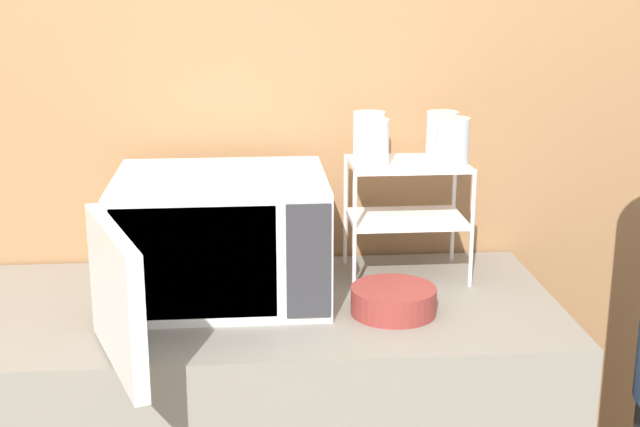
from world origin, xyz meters
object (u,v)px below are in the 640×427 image
glass_front_right (453,141)px  microwave (217,239)px  glass_front_left (372,143)px  bowl (393,301)px  dish_rack (407,194)px  glass_back_right (442,134)px  glass_back_left (369,135)px

glass_front_right → microwave: bearing=-171.8°
glass_front_left → bowl: glass_front_left is taller
glass_front_left → microwave: bearing=-168.0°
microwave → bowl: microwave is taller
glass_front_right → bowl: 0.42m
glass_front_left → dish_rack: bearing=27.0°
dish_rack → glass_front_left: glass_front_left is taller
dish_rack → glass_back_right: glass_back_right is taller
glass_back_left → glass_front_left: bearing=-93.7°
glass_back_right → bowl: 0.48m
glass_front_right → bowl: (-0.17, -0.21, -0.32)m
dish_rack → glass_back_left: size_ratio=2.57×
bowl → glass_back_left: bearing=93.0°
microwave → dish_rack: dish_rack is taller
glass_back_right → bowl: glass_back_right is taller
glass_back_left → glass_front_right: bearing=-28.7°
glass_front_right → bowl: glass_front_right is taller
microwave → glass_front_right: size_ratio=6.68×
glass_back_left → dish_rack: bearing=-32.2°
microwave → bowl: bearing=-18.2°
glass_front_right → bowl: size_ratio=0.60×
glass_front_left → glass_front_right: size_ratio=1.00×
microwave → dish_rack: bearing=15.3°
glass_front_right → glass_back_left: bearing=151.3°
dish_rack → glass_back_right: bearing=27.1°
glass_back_right → bowl: (-0.17, -0.31, -0.32)m
glass_back_left → glass_back_right: bearing=-2.8°
glass_front_left → bowl: size_ratio=0.60×
glass_back_right → microwave: bearing=-162.6°
bowl → glass_back_right: bearing=61.5°
glass_back_right → glass_front_left: bearing=-152.9°
glass_back_right → glass_back_left: same height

